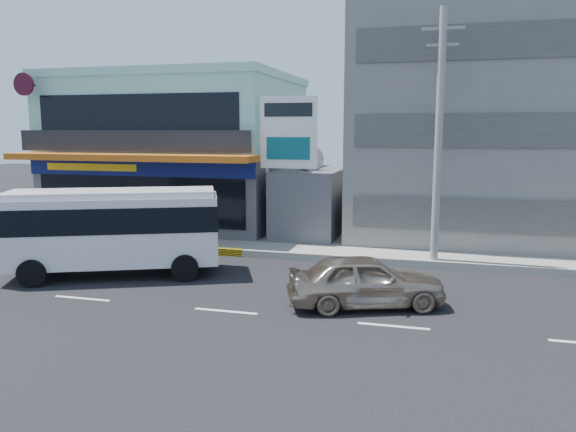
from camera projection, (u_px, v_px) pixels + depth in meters
The scene contains 11 objects.
ground at pixel (226, 311), 16.96m from camera, with size 120.00×120.00×0.00m, color black.
sidewalk at pixel (411, 251), 24.72m from camera, with size 70.00×5.00×0.30m, color gray.
shop_building at pixel (182, 155), 31.71m from camera, with size 12.40×11.70×8.00m.
concrete_building at pixel (525, 97), 27.63m from camera, with size 16.00×12.00×14.00m, color gray.
gap_structure at pixel (313, 204), 28.14m from camera, with size 3.00×6.00×3.50m, color #49494E.
satellite_dish at pixel (308, 169), 26.91m from camera, with size 1.50×1.50×0.15m, color slate.
billboard at pixel (289, 141), 25.11m from camera, with size 2.60×0.18×6.90m.
utility_pole_near at pixel (439, 137), 21.69m from camera, with size 1.60×0.30×10.00m.
minibus at pixel (113, 225), 20.84m from camera, with size 8.05×5.33×3.23m.
sedan at pixel (366, 281), 17.33m from camera, with size 1.94×4.82×1.64m, color tan.
motorcycle_rider at pixel (17, 238), 24.18m from camera, with size 1.99×1.37×2.42m.
Camera 1 is at (6.06, -15.27, 5.47)m, focal length 35.00 mm.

